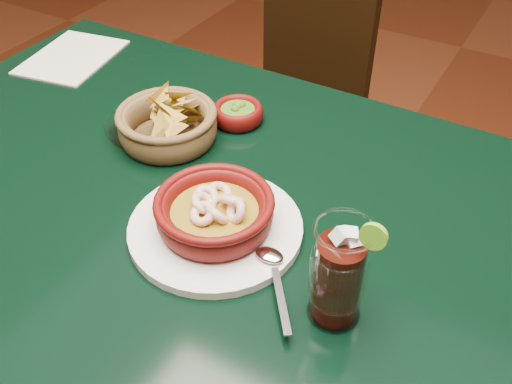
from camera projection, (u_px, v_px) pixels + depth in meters
The scene contains 8 objects.
dining_table at pixel (192, 229), 0.99m from camera, with size 1.20×0.80×0.75m.
dining_chair at pixel (289, 111), 1.64m from camera, with size 0.45×0.45×0.82m.
shrimp_plate at pixel (215, 216), 0.82m from camera, with size 0.32×0.26×0.08m.
chip_basket at pixel (168, 124), 1.00m from camera, with size 0.21×0.21×0.12m.
guacamole_ramekin at pixel (238, 113), 1.06m from camera, with size 0.11×0.11×0.04m.
cola_drink at pixel (339, 274), 0.68m from camera, with size 0.15×0.15×0.17m.
glass_ashtray at pixel (141, 125), 1.03m from camera, with size 0.14×0.14×0.03m.
paper_menu at pixel (72, 57), 1.26m from camera, with size 0.20×0.25×0.00m.
Camera 1 is at (0.45, -0.56, 1.34)m, focal length 40.00 mm.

